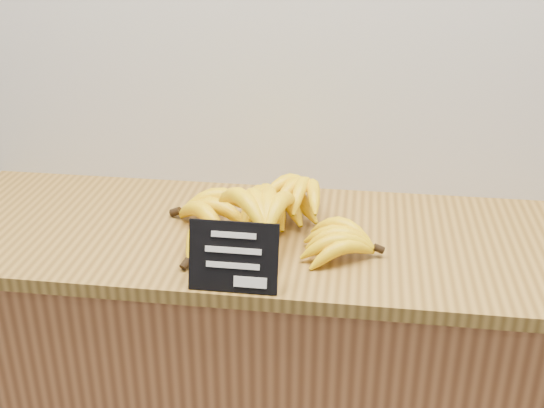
{
  "coord_description": "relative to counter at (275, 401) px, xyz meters",
  "views": [
    {
      "loc": [
        0.08,
        1.42,
        1.62
      ],
      "look_at": [
        -0.1,
        2.7,
        1.02
      ],
      "focal_mm": 45.0,
      "sensor_mm": 36.0,
      "label": 1
    }
  ],
  "objects": [
    {
      "name": "counter_top",
      "position": [
        0.0,
        0.0,
        0.47
      ],
      "size": [
        1.55,
        0.54,
        0.03
      ],
      "primitive_type": "cube",
      "color": "olive",
      "rests_on": "counter"
    },
    {
      "name": "counter",
      "position": [
        0.0,
        0.0,
        0.0
      ],
      "size": [
        1.41,
        0.5,
        0.9
      ],
      "primitive_type": "cube",
      "color": "#9F6033",
      "rests_on": "ground"
    },
    {
      "name": "chalkboard_sign",
      "position": [
        -0.05,
        -0.24,
        0.55
      ],
      "size": [
        0.17,
        0.04,
        0.13
      ],
      "primitive_type": "cube",
      "rotation": [
        -0.27,
        0.0,
        0.0
      ],
      "color": "black",
      "rests_on": "counter_top"
    },
    {
      "name": "banana_pile",
      "position": [
        -0.02,
        -0.01,
        0.53
      ],
      "size": [
        0.48,
        0.38,
        0.12
      ],
      "color": "yellow",
      "rests_on": "counter_top"
    }
  ]
}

